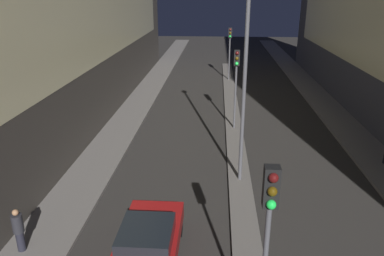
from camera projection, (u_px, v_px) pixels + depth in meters
name	position (u px, v px, depth m)	size (l,w,h in m)	color
median_strip	(233.00, 119.00, 24.80)	(1.00, 38.25, 0.13)	#66605B
traffic_light_near	(268.00, 222.00, 7.77)	(0.32, 0.42, 4.74)	#4C4C51
traffic_light_mid	(236.00, 72.00, 21.74)	(0.32, 0.42, 4.74)	#4C4C51
traffic_light_far	(230.00, 42.00, 33.94)	(0.32, 0.42, 4.74)	#4C4C51
street_lamp	(246.00, 46.00, 14.76)	(0.45, 0.45, 9.51)	#4C4C51
car_left_lane	(148.00, 242.00, 11.72)	(1.88, 4.11, 1.39)	maroon
pedestrian_on_left_sidewalk	(19.00, 229.00, 11.98)	(0.35, 0.35, 1.53)	black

